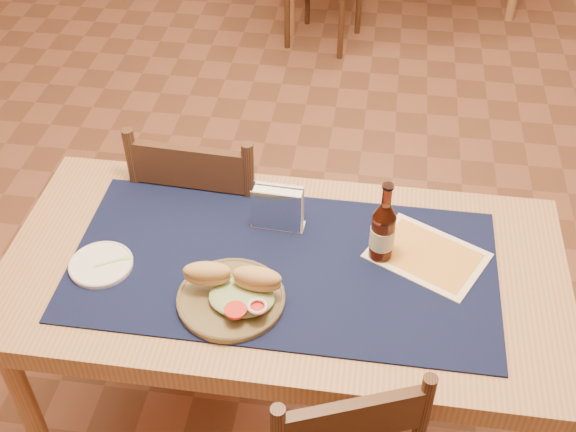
# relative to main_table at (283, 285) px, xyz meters

# --- Properties ---
(main_table) EXTENTS (1.60, 0.80, 0.75)m
(main_table) POSITION_rel_main_table_xyz_m (0.00, 0.00, 0.00)
(main_table) COLOR #AE8452
(main_table) RESTS_ON ground
(placemat) EXTENTS (1.20, 0.60, 0.01)m
(placemat) POSITION_rel_main_table_xyz_m (0.00, 0.00, 0.09)
(placemat) COLOR black
(placemat) RESTS_ON main_table
(baseboard) EXTENTS (6.00, 7.00, 0.10)m
(baseboard) POSITION_rel_main_table_xyz_m (0.00, 0.80, -0.62)
(baseboard) COLOR #482E1A
(baseboard) RESTS_ON ground
(chair_main_far) EXTENTS (0.46, 0.46, 0.95)m
(chair_main_far) POSITION_rel_main_table_xyz_m (-0.33, 0.45, -0.17)
(chair_main_far) COLOR #482E1A
(chair_main_far) RESTS_ON ground
(sandwich_plate) EXTENTS (0.29, 0.29, 0.11)m
(sandwich_plate) POSITION_rel_main_table_xyz_m (-0.11, -0.15, 0.12)
(sandwich_plate) COLOR brown
(sandwich_plate) RESTS_ON placemat
(side_plate) EXTENTS (0.18, 0.18, 0.01)m
(side_plate) POSITION_rel_main_table_xyz_m (-0.51, -0.08, 0.10)
(side_plate) COLOR white
(side_plate) RESTS_ON placemat
(fork) EXTENTS (0.10, 0.07, 0.00)m
(fork) POSITION_rel_main_table_xyz_m (-0.47, -0.06, 0.10)
(fork) COLOR #A5E87F
(fork) RESTS_ON side_plate
(beer_bottle) EXTENTS (0.07, 0.07, 0.26)m
(beer_bottle) POSITION_rel_main_table_xyz_m (0.27, 0.07, 0.18)
(beer_bottle) COLOR #4E1D0E
(beer_bottle) RESTS_ON placemat
(napkin_holder) EXTENTS (0.16, 0.06, 0.14)m
(napkin_holder) POSITION_rel_main_table_xyz_m (-0.04, 0.16, 0.15)
(napkin_holder) COLOR silver
(napkin_holder) RESTS_ON placemat
(menu_card) EXTENTS (0.38, 0.34, 0.01)m
(menu_card) POSITION_rel_main_table_xyz_m (0.40, 0.09, 0.09)
(menu_card) COLOR #F8E1BC
(menu_card) RESTS_ON placemat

